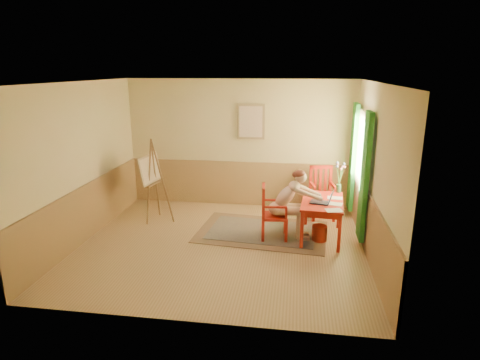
% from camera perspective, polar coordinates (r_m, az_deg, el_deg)
% --- Properties ---
extents(room, '(5.04, 4.54, 2.84)m').
position_cam_1_polar(room, '(6.75, -2.77, 1.70)').
color(room, tan).
rests_on(room, ground).
extents(wainscot, '(5.00, 4.50, 1.00)m').
position_cam_1_polar(wainscot, '(7.75, -1.57, -3.36)').
color(wainscot, tan).
rests_on(wainscot, room).
extents(window, '(0.12, 2.01, 2.20)m').
position_cam_1_polar(window, '(7.80, 16.58, 2.56)').
color(window, white).
rests_on(window, room).
extents(wall_portrait, '(0.60, 0.05, 0.76)m').
position_cam_1_polar(wall_portrait, '(8.76, 1.55, 8.26)').
color(wall_portrait, '#A18359').
rests_on(wall_portrait, room).
extents(rug, '(2.53, 1.81, 0.02)m').
position_cam_1_polar(rug, '(7.75, 3.17, -7.28)').
color(rug, '#8C7251').
rests_on(rug, room).
extents(table, '(0.82, 1.26, 0.72)m').
position_cam_1_polar(table, '(7.42, 11.58, -3.52)').
color(table, red).
rests_on(table, room).
extents(chair_left, '(0.49, 0.48, 1.00)m').
position_cam_1_polar(chair_left, '(7.31, 4.53, -4.59)').
color(chair_left, red).
rests_on(chair_left, room).
extents(chair_back, '(0.55, 0.57, 1.07)m').
position_cam_1_polar(chair_back, '(8.48, 11.49, -1.75)').
color(chair_back, red).
rests_on(chair_back, room).
extents(figure, '(0.97, 0.44, 1.30)m').
position_cam_1_polar(figure, '(7.27, 7.11, -3.00)').
color(figure, beige).
rests_on(figure, room).
extents(laptop, '(0.44, 0.32, 0.24)m').
position_cam_1_polar(laptop, '(7.23, 11.72, -2.88)').
color(laptop, '#1E2338').
rests_on(laptop, table).
extents(papers, '(0.70, 1.13, 0.00)m').
position_cam_1_polar(papers, '(7.36, 12.45, -2.95)').
color(papers, white).
rests_on(papers, table).
extents(vase, '(0.22, 0.29, 0.59)m').
position_cam_1_polar(vase, '(7.88, 13.88, 0.21)').
color(vase, '#3F724C').
rests_on(vase, table).
extents(wastebasket, '(0.35, 0.35, 0.29)m').
position_cam_1_polar(wastebasket, '(7.45, 11.18, -7.42)').
color(wastebasket, '#9F2919').
rests_on(wastebasket, room).
extents(easel, '(0.61, 0.76, 1.69)m').
position_cam_1_polar(easel, '(8.23, -12.44, 1.04)').
color(easel, brown).
rests_on(easel, room).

